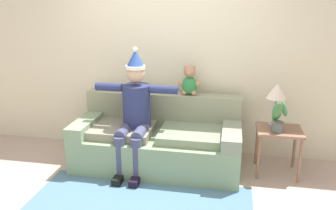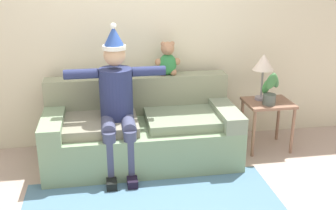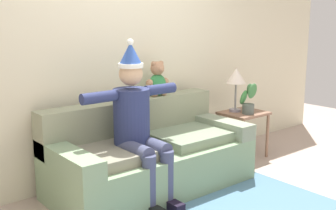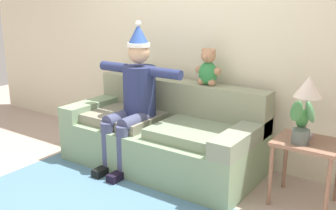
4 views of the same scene
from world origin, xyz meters
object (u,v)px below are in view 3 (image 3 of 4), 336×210
person_seated (137,121)px  potted_plant (249,100)px  couch (149,156)px  side_table (243,120)px  table_lamp (236,78)px  teddy_bear (158,80)px

person_seated → potted_plant: size_ratio=3.85×
couch → side_table: (1.46, 0.02, 0.14)m
side_table → person_seated: bearing=-173.6°
potted_plant → person_seated: bearing=-176.8°
table_lamp → couch: bearing=-175.5°
couch → teddy_bear: size_ratio=5.33×
person_seated → table_lamp: (1.65, 0.28, 0.22)m
side_table → potted_plant: (-0.04, -0.10, 0.27)m
couch → person_seated: (-0.25, -0.17, 0.43)m
teddy_bear → couch: bearing=-139.6°
teddy_bear → potted_plant: (1.08, -0.37, -0.29)m
couch → table_lamp: 1.55m
teddy_bear → side_table: size_ratio=0.67×
person_seated → table_lamp: person_seated is taller
teddy_bear → table_lamp: teddy_bear is taller
person_seated → teddy_bear: (0.60, 0.46, 0.27)m
couch → person_seated: person_seated is taller
couch → table_lamp: (1.40, 0.11, 0.65)m
teddy_bear → person_seated: bearing=-142.2°
potted_plant → side_table: bearing=69.8°
person_seated → side_table: person_seated is taller
couch → potted_plant: (1.42, -0.08, 0.41)m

